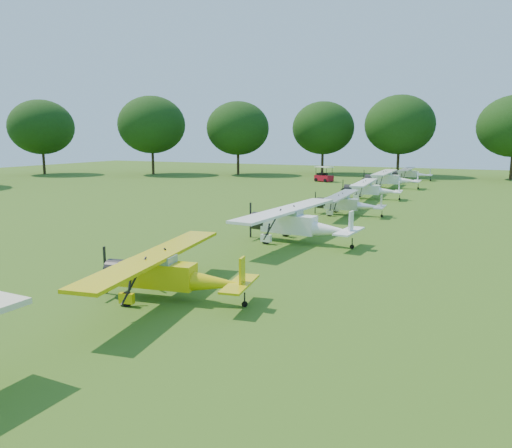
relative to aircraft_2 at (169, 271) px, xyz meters
The scene contains 9 objects.
ground 10.97m from the aircraft_2, 92.19° to the left, with size 160.00×160.00×0.00m, color #295214.
tree_belt 13.42m from the aircraft_2, 74.09° to the left, with size 137.36×130.27×14.52m.
aircraft_2 is the anchor object (origin of this frame).
aircraft_3 12.11m from the aircraft_2, 86.49° to the left, with size 7.03×11.20×2.20m.
aircraft_4 23.75m from the aircraft_2, 88.35° to the left, with size 5.72×9.10×1.79m.
aircraft_5 35.27m from the aircraft_2, 89.97° to the left, with size 6.04×9.62×1.89m.
aircraft_6 47.17m from the aircraft_2, 90.17° to the left, with size 6.93×11.02×2.18m.
aircraft_7 60.14m from the aircraft_2, 89.53° to the left, with size 5.77×9.17×1.81m.
golf_cart 53.47m from the aircraft_2, 101.03° to the left, with size 2.82×2.31×2.10m.
Camera 1 is at (11.30, -26.33, 6.24)m, focal length 35.00 mm.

